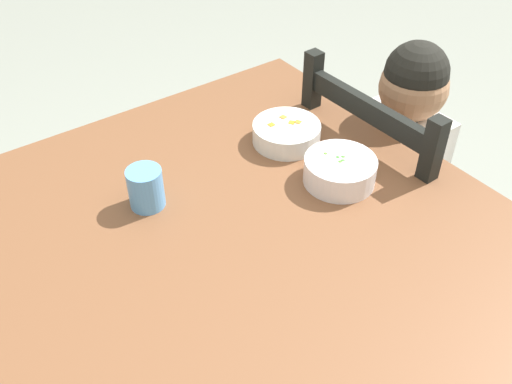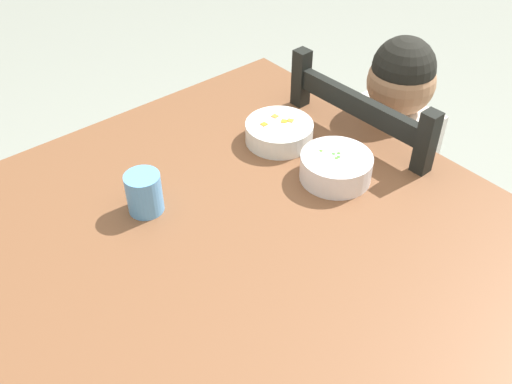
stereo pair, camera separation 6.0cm
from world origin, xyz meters
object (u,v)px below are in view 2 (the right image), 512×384
bowl_of_peas (336,166)px  drinking_cup (144,193)px  dining_chair (375,204)px  dining_table (244,282)px  spoon (293,148)px  bowl_of_carrots (279,132)px  child_figure (382,153)px

bowl_of_peas → drinking_cup: (-0.17, -0.37, 0.01)m
dining_chair → drinking_cup: bearing=-97.1°
dining_table → dining_chair: (-0.13, 0.59, -0.21)m
dining_table → spoon: 0.36m
dining_table → dining_chair: dining_chair is taller
bowl_of_carrots → drinking_cup: drinking_cup is taller
bowl_of_peas → spoon: bowl_of_peas is taller
child_figure → drinking_cup: (-0.08, -0.67, 0.17)m
bowl_of_carrots → drinking_cup: (0.01, -0.37, 0.02)m
dining_table → drinking_cup: 0.27m
child_figure → bowl_of_carrots: (-0.09, -0.29, 0.15)m
bowl_of_peas → bowl_of_carrots: size_ratio=0.97×
child_figure → spoon: bearing=-98.8°
bowl_of_carrots → spoon: bearing=3.3°
child_figure → dining_chair: bearing=76.2°
child_figure → bowl_of_peas: size_ratio=6.02×
dining_table → bowl_of_carrots: size_ratio=7.13×
bowl_of_carrots → drinking_cup: size_ratio=1.83×
dining_table → drinking_cup: bearing=-158.7°
bowl_of_peas → drinking_cup: drinking_cup is taller
bowl_of_carrots → dining_chair: bearing=72.5°
child_figure → bowl_of_carrots: size_ratio=5.87×
bowl_of_peas → spoon: size_ratio=1.13×
dining_chair → bowl_of_peas: bearing=-73.1°
child_figure → spoon: (-0.05, -0.29, 0.13)m
dining_chair → drinking_cup: size_ratio=10.19×
dining_chair → bowl_of_carrots: bearing=-107.5°
spoon → dining_chair: bearing=81.1°
dining_table → bowl_of_carrots: bearing=127.6°
spoon → drinking_cup: 0.38m
dining_table → drinking_cup: drinking_cup is taller
bowl_of_peas → child_figure: bearing=107.5°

